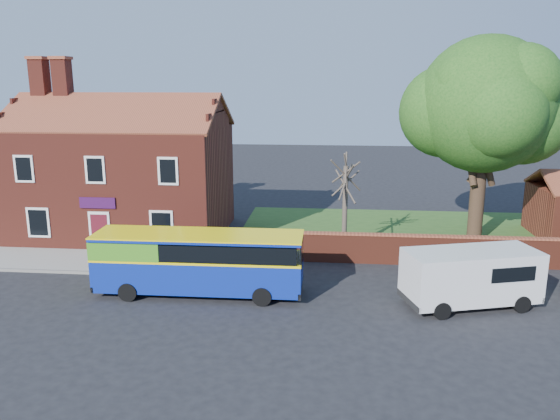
# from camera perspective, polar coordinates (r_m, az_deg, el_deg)

# --- Properties ---
(ground) EXTENTS (120.00, 120.00, 0.00)m
(ground) POSITION_cam_1_polar(r_m,az_deg,el_deg) (23.01, -9.30, -10.54)
(ground) COLOR black
(ground) RESTS_ON ground
(pavement) EXTENTS (18.00, 3.50, 0.12)m
(pavement) POSITION_cam_1_polar(r_m,az_deg,el_deg) (30.38, -19.44, -5.04)
(pavement) COLOR gray
(pavement) RESTS_ON ground
(kerb) EXTENTS (18.00, 0.15, 0.14)m
(kerb) POSITION_cam_1_polar(r_m,az_deg,el_deg) (28.89, -20.88, -6.09)
(kerb) COLOR slate
(kerb) RESTS_ON ground
(grass_strip) EXTENTS (26.00, 12.00, 0.04)m
(grass_strip) POSITION_cam_1_polar(r_m,az_deg,el_deg) (35.33, 17.36, -2.40)
(grass_strip) COLOR #426B28
(grass_strip) RESTS_ON ground
(shop_building) EXTENTS (12.30, 8.13, 10.50)m
(shop_building) POSITION_cam_1_polar(r_m,az_deg,el_deg) (34.71, -15.98, 3.17)
(shop_building) COLOR maroon
(shop_building) RESTS_ON ground
(boundary_wall) EXTENTS (22.00, 0.38, 1.60)m
(boundary_wall) POSITION_cam_1_polar(r_m,az_deg,el_deg) (29.51, 19.77, -4.07)
(boundary_wall) COLOR maroon
(boundary_wall) RESTS_ON ground
(bus) EXTENTS (9.13, 2.44, 2.78)m
(bus) POSITION_cam_1_polar(r_m,az_deg,el_deg) (24.38, -9.12, -5.15)
(bus) COLOR #0D2697
(bus) RESTS_ON ground
(van_near) EXTENTS (5.90, 3.65, 2.42)m
(van_near) POSITION_cam_1_polar(r_m,az_deg,el_deg) (24.23, 19.36, -6.46)
(van_near) COLOR silver
(van_near) RESTS_ON ground
(large_tree) EXTENTS (9.64, 7.63, 11.76)m
(large_tree) POSITION_cam_1_polar(r_m,az_deg,el_deg) (33.31, 20.67, 9.85)
(large_tree) COLOR black
(large_tree) RESTS_ON ground
(bare_tree) EXTENTS (1.96, 2.34, 5.24)m
(bare_tree) POSITION_cam_1_polar(r_m,az_deg,el_deg) (29.89, 6.81, 0.59)
(bare_tree) COLOR #4C4238
(bare_tree) RESTS_ON ground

